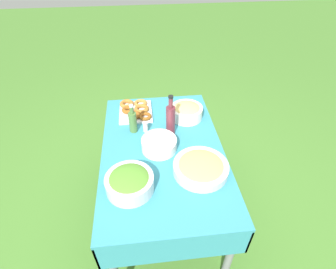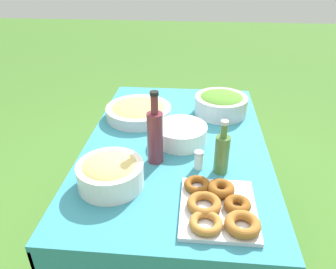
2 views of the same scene
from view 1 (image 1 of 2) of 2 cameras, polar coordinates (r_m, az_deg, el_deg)
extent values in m
plane|color=#477A2D|center=(2.41, -0.95, -16.40)|extent=(14.00, 14.00, 0.00)
cube|color=teal|center=(1.84, -1.20, -3.35)|extent=(1.34, 0.84, 0.02)
cube|color=teal|center=(1.99, 10.83, -4.92)|extent=(1.34, 0.01, 0.22)
cube|color=teal|center=(1.94, -13.47, -6.82)|extent=(1.34, 0.01, 0.22)
cube|color=teal|center=(1.54, 1.48, -23.94)|extent=(0.01, 0.84, 0.22)
cube|color=teal|center=(2.43, -2.68, 5.27)|extent=(0.01, 0.84, 0.22)
cylinder|color=slate|center=(1.85, 13.26, -24.28)|extent=(0.05, 0.05, 0.74)
cylinder|color=slate|center=(2.59, 5.56, 0.37)|extent=(0.05, 0.05, 0.74)
cylinder|color=slate|center=(1.81, -11.68, -26.74)|extent=(0.05, 0.05, 0.74)
cylinder|color=slate|center=(2.55, -10.47, -0.79)|extent=(0.05, 0.05, 0.74)
cylinder|color=silver|center=(1.57, -8.32, -10.45)|extent=(0.28, 0.28, 0.10)
ellipsoid|color=#51892D|center=(1.54, -8.44, -9.62)|extent=(0.25, 0.25, 0.07)
cylinder|color=white|center=(2.09, 4.06, 4.83)|extent=(0.25, 0.25, 0.09)
ellipsoid|color=tan|center=(2.07, 4.10, 5.58)|extent=(0.22, 0.22, 0.07)
cube|color=silver|center=(2.17, -7.04, 4.88)|extent=(0.31, 0.26, 0.02)
torus|color=#A36628|center=(2.17, -5.79, 5.60)|extent=(0.17, 0.17, 0.03)
torus|color=#A36628|center=(2.24, -8.98, 6.61)|extent=(0.15, 0.15, 0.03)
torus|color=brown|center=(2.17, -8.78, 5.31)|extent=(0.13, 0.13, 0.03)
torus|color=#B27533|center=(2.24, -5.99, 6.81)|extent=(0.15, 0.15, 0.03)
torus|color=brown|center=(2.10, -7.39, 4.22)|extent=(0.11, 0.11, 0.04)
torus|color=brown|center=(2.08, -4.98, 3.95)|extent=(0.12, 0.12, 0.03)
cylinder|color=white|center=(1.82, -1.91, -3.05)|extent=(0.24, 0.24, 0.01)
cylinder|color=white|center=(1.81, -1.92, -2.78)|extent=(0.24, 0.24, 0.01)
cylinder|color=white|center=(1.80, -1.93, -2.50)|extent=(0.24, 0.24, 0.01)
cylinder|color=white|center=(1.80, -1.93, -2.22)|extent=(0.24, 0.24, 0.01)
cylinder|color=white|center=(1.79, -1.94, -1.93)|extent=(0.24, 0.24, 0.01)
cylinder|color=white|center=(1.78, -1.95, -1.64)|extent=(0.24, 0.24, 0.01)
cylinder|color=white|center=(1.77, -1.96, -1.35)|extent=(0.24, 0.24, 0.01)
cylinder|color=#4C7238|center=(1.94, -7.65, 2.66)|extent=(0.06, 0.06, 0.16)
cylinder|color=#4C7238|center=(1.88, -7.93, 5.29)|extent=(0.03, 0.03, 0.06)
cylinder|color=#B7B7B7|center=(1.86, -8.03, 6.19)|extent=(0.03, 0.03, 0.01)
cylinder|color=maroon|center=(1.89, 0.57, 3.06)|extent=(0.07, 0.07, 0.23)
cylinder|color=maroon|center=(1.80, 0.60, 6.93)|extent=(0.03, 0.03, 0.08)
cylinder|color=black|center=(1.78, 0.61, 8.19)|extent=(0.03, 0.03, 0.02)
cylinder|color=silver|center=(1.67, 7.12, -7.29)|extent=(0.35, 0.35, 0.06)
ellipsoid|color=tan|center=(1.66, 7.17, -6.83)|extent=(0.31, 0.31, 0.05)
cylinder|color=white|center=(1.96, -4.91, 1.53)|extent=(0.04, 0.04, 0.07)
cylinder|color=silver|center=(1.93, -4.97, 2.47)|extent=(0.04, 0.04, 0.01)
camera|label=2|loc=(2.70, -6.59, 30.14)|focal=35.00mm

